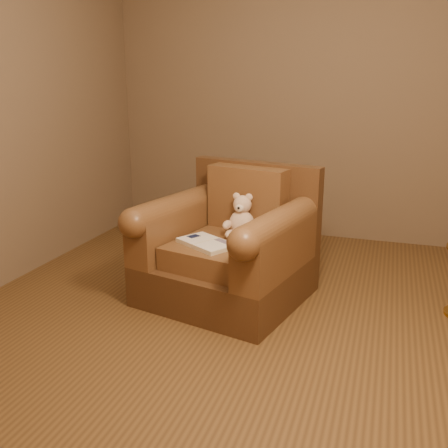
% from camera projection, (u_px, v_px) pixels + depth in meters
% --- Properties ---
extents(floor, '(4.00, 4.00, 0.00)m').
position_uv_depth(floor, '(259.00, 321.00, 3.25)').
color(floor, brown).
rests_on(floor, ground).
extents(room, '(4.02, 4.02, 2.71)m').
position_uv_depth(room, '(265.00, 42.00, 2.77)').
color(room, '#78624A').
rests_on(room, ground).
extents(armchair, '(1.22, 1.18, 0.92)m').
position_uv_depth(armchair, '(230.00, 249.00, 3.55)').
color(armchair, '#4D3019').
rests_on(armchair, floor).
extents(teddy_bear, '(0.23, 0.25, 0.31)m').
position_uv_depth(teddy_bear, '(241.00, 220.00, 3.54)').
color(teddy_bear, beige).
rests_on(teddy_bear, armchair).
extents(guidebook, '(0.45, 0.39, 0.03)m').
position_uv_depth(guidebook, '(206.00, 243.00, 3.35)').
color(guidebook, beige).
rests_on(guidebook, armchair).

